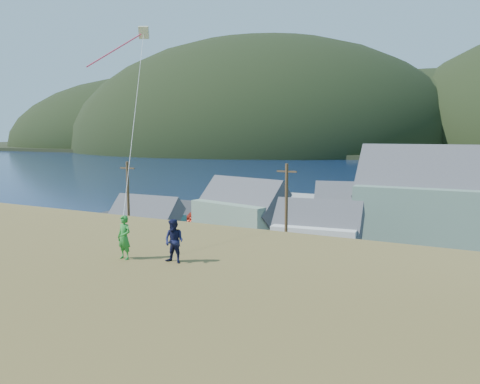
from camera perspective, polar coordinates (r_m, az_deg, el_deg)
name	(u,v)px	position (r m, az deg, el deg)	size (l,w,h in m)	color
ground	(285,289)	(35.70, 5.54, -11.69)	(900.00, 900.00, 0.00)	#0A1638
grass_strip	(275,297)	(33.94, 4.27, -12.60)	(110.00, 8.00, 0.10)	#4C3D19
waterfront_lot	(344,241)	(51.31, 12.56, -5.90)	(72.00, 36.00, 0.12)	#28282B
wharf	(344,205)	(74.61, 12.54, -1.52)	(26.00, 14.00, 0.90)	gray
far_shore	(459,148)	(361.84, 25.16, 4.85)	(900.00, 320.00, 2.00)	black
shed_teal	(144,222)	(50.44, -11.60, -3.55)	(7.77, 5.53, 6.01)	#2F6F6E
shed_palegreen_near	(242,208)	(54.46, 0.21, -1.96)	(11.71, 8.86, 7.63)	gray
shed_white	(317,231)	(44.30, 9.41, -4.70)	(8.59, 6.18, 6.44)	silver
shed_palegreen_far	(352,204)	(61.61, 13.55, -1.47)	(10.52, 7.40, 6.42)	gray
utility_poles	(289,223)	(35.96, 6.01, -3.78)	(30.76, 0.24, 9.52)	#47331E
parked_cars	(280,219)	(58.79, 4.90, -3.30)	(23.70, 11.93, 1.54)	#9D1F0E
kite_flyer_green	(124,237)	(16.66, -13.94, -5.39)	(0.56, 0.37, 1.53)	#24872F
kite_flyer_navy	(174,241)	(15.89, -8.04, -5.95)	(0.72, 0.56, 1.48)	#16193C
kite_rig	(139,37)	(23.23, -12.17, 17.95)	(2.41, 3.22, 10.11)	beige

